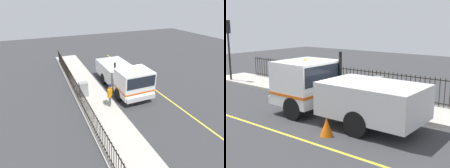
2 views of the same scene
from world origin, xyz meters
TOP-DOWN VIEW (x-y plane):
  - ground_plane at (0.00, 0.00)m, footprint 51.29×51.29m
  - sidewalk_slab at (2.97, 0.00)m, footprint 2.52×23.32m
  - lane_marking at (-2.39, 0.00)m, footprint 0.12×20.98m
  - work_truck at (0.08, -0.49)m, footprint 2.49×6.60m
  - worker_standing at (2.21, 1.64)m, footprint 0.46×0.52m
  - iron_fence at (4.04, -0.00)m, footprint 0.04×19.85m
  - traffic_light_near at (1.99, 9.91)m, footprint 0.31×0.23m
  - utility_cabinet at (3.52, -0.48)m, footprint 0.65×0.47m
  - traffic_cone at (-1.58, -1.45)m, footprint 0.47×0.47m

SIDE VIEW (x-z plane):
  - ground_plane at x=0.00m, z-range 0.00..0.00m
  - lane_marking at x=-2.39m, z-range 0.00..0.01m
  - sidewalk_slab at x=2.97m, z-range 0.00..0.17m
  - traffic_cone at x=-1.58m, z-range 0.00..0.67m
  - utility_cabinet at x=3.52m, z-range 0.17..1.30m
  - iron_fence at x=4.04m, z-range 0.18..1.53m
  - worker_standing at x=2.21m, z-range 0.36..2.06m
  - work_truck at x=0.08m, z-range -0.07..2.65m
  - traffic_light_near at x=1.99m, z-range 0.99..4.91m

